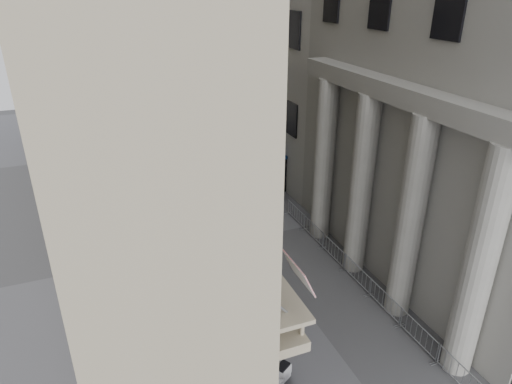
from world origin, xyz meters
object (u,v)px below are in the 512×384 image
security_tent (177,171)px  pedestrian_b (221,167)px  street_lamp (196,194)px  info_kiosk (189,243)px  pedestrian_a (252,192)px

security_tent → pedestrian_b: 5.99m
street_lamp → pedestrian_b: street_lamp is taller
info_kiosk → pedestrian_a: pedestrian_a is taller
pedestrian_a → pedestrian_b: pedestrian_b is taller
security_tent → street_lamp: 8.14m
security_tent → pedestrian_a: 5.64m
pedestrian_a → pedestrian_b: size_ratio=0.98×
street_lamp → pedestrian_b: (4.96, 11.61, -3.52)m
info_kiosk → pedestrian_a: bearing=18.7°
security_tent → pedestrian_a: bearing=-19.1°
pedestrian_b → street_lamp: bearing=102.6°
info_kiosk → pedestrian_a: 7.86m
security_tent → street_lamp: (-0.57, -7.92, 1.78)m
pedestrian_a → security_tent: bearing=-33.5°
pedestrian_a → street_lamp: bearing=33.3°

